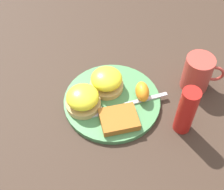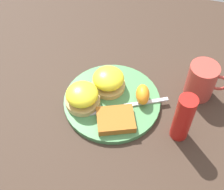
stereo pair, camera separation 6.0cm
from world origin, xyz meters
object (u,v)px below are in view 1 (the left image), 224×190
sandwich_benedict_left (107,81)px  cup (198,73)px  hashbrown_patty (119,119)px  orange_wedge (142,92)px  sandwich_benedict_right (83,99)px  condiment_bottle (186,111)px  fork (122,106)px

sandwich_benedict_left → cup: cup is taller
hashbrown_patty → sandwich_benedict_left: bearing=115.5°
orange_wedge → sandwich_benedict_right: bearing=-159.7°
sandwich_benedict_right → orange_wedge: (0.15, 0.05, -0.01)m
sandwich_benedict_left → condiment_bottle: size_ratio=0.65×
fork → cup: size_ratio=1.92×
orange_wedge → cup: cup is taller
fork → condiment_bottle: (0.16, -0.03, 0.05)m
hashbrown_patty → cup: bearing=40.7°
sandwich_benedict_left → orange_wedge: size_ratio=1.53×
sandwich_benedict_left → sandwich_benedict_right: bearing=-124.7°
orange_wedge → cup: size_ratio=0.55×
sandwich_benedict_right → cup: cup is taller
sandwich_benedict_right → sandwich_benedict_left: bearing=55.3°
condiment_bottle → hashbrown_patty: bearing=-173.7°
sandwich_benedict_right → cup: bearing=24.2°
sandwich_benedict_right → hashbrown_patty: 0.11m
cup → sandwich_benedict_right: bearing=-155.8°
hashbrown_patty → condiment_bottle: 0.17m
sandwich_benedict_left → fork: (0.05, -0.06, -0.03)m
sandwich_benedict_left → sandwich_benedict_right: 0.09m
sandwich_benedict_left → hashbrown_patty: sandwich_benedict_left is taller
sandwich_benedict_right → fork: 0.10m
orange_wedge → condiment_bottle: condiment_bottle is taller
cup → condiment_bottle: (-0.03, -0.15, 0.02)m
fork → hashbrown_patty: bearing=-89.8°
hashbrown_patty → sandwich_benedict_right: bearing=161.3°
fork → condiment_bottle: size_ratio=1.48×
hashbrown_patty → cup: size_ratio=0.86×
sandwich_benedict_left → fork: size_ratio=0.44×
sandwich_benedict_left → hashbrown_patty: 0.12m
sandwich_benedict_right → orange_wedge: size_ratio=1.53×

